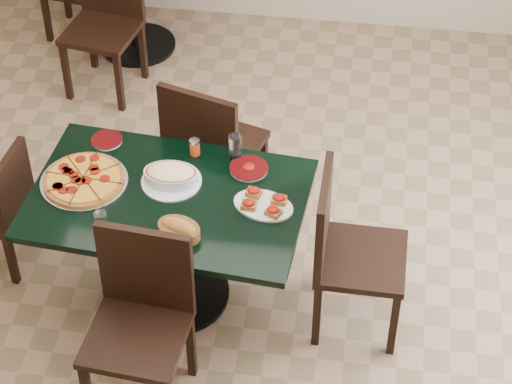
# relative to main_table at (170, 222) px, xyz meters

# --- Properties ---
(floor) EXTENTS (5.50, 5.50, 0.00)m
(floor) POSITION_rel_main_table_xyz_m (0.27, 0.12, -0.57)
(floor) COLOR #8A6A50
(floor) RESTS_ON ground
(main_table) EXTENTS (1.47, 1.01, 0.75)m
(main_table) POSITION_rel_main_table_xyz_m (0.00, 0.00, 0.00)
(main_table) COLOR black
(main_table) RESTS_ON floor
(chair_far) EXTENTS (0.58, 0.58, 1.00)m
(chair_far) POSITION_rel_main_table_xyz_m (0.09, 0.65, -0.00)
(chair_far) COLOR black
(chair_far) RESTS_ON floor
(chair_near) EXTENTS (0.50, 0.50, 0.99)m
(chair_near) POSITION_rel_main_table_xyz_m (-0.02, -0.61, -0.01)
(chair_near) COLOR black
(chair_near) RESTS_ON floor
(chair_right) EXTENTS (0.46, 0.46, 0.98)m
(chair_right) POSITION_rel_main_table_xyz_m (0.91, -0.03, -0.01)
(chair_right) COLOR black
(chair_right) RESTS_ON floor
(chair_left) EXTENTS (0.41, 0.41, 0.80)m
(chair_left) POSITION_rel_main_table_xyz_m (-0.98, 0.13, -0.13)
(chair_left) COLOR black
(chair_left) RESTS_ON floor
(back_chair_near) EXTENTS (0.53, 0.53, 0.97)m
(back_chair_near) POSITION_rel_main_table_xyz_m (-0.83, 1.91, -0.02)
(back_chair_near) COLOR black
(back_chair_near) RESTS_ON floor
(pepperoni_pizza) EXTENTS (0.45, 0.45, 0.04)m
(pepperoni_pizza) POSITION_rel_main_table_xyz_m (-0.45, 0.04, 0.20)
(pepperoni_pizza) COLOR silver
(pepperoni_pizza) RESTS_ON main_table
(lasagna_casserole) EXTENTS (0.31, 0.31, 0.09)m
(lasagna_casserole) POSITION_rel_main_table_xyz_m (-0.00, 0.11, 0.23)
(lasagna_casserole) COLOR silver
(lasagna_casserole) RESTS_ON main_table
(bread_basket) EXTENTS (0.26, 0.21, 0.09)m
(bread_basket) POSITION_rel_main_table_xyz_m (0.11, -0.26, 0.22)
(bread_basket) COLOR brown
(bread_basket) RESTS_ON main_table
(bruschetta_platter) EXTENTS (0.36, 0.30, 0.05)m
(bruschetta_platter) POSITION_rel_main_table_xyz_m (0.49, -0.01, 0.21)
(bruschetta_platter) COLOR silver
(bruschetta_platter) RESTS_ON main_table
(side_plate_near) EXTENTS (0.17, 0.17, 0.02)m
(side_plate_near) POSITION_rel_main_table_xyz_m (-0.11, -0.33, 0.19)
(side_plate_near) COLOR silver
(side_plate_near) RESTS_ON main_table
(side_plate_far_r) EXTENTS (0.21, 0.21, 0.03)m
(side_plate_far_r) POSITION_rel_main_table_xyz_m (0.38, 0.26, 0.19)
(side_plate_far_r) COLOR silver
(side_plate_far_r) RESTS_ON main_table
(side_plate_far_l) EXTENTS (0.17, 0.17, 0.02)m
(side_plate_far_l) POSITION_rel_main_table_xyz_m (-0.42, 0.38, 0.19)
(side_plate_far_l) COLOR silver
(side_plate_far_l) RESTS_ON main_table
(napkin_setting) EXTENTS (0.15, 0.15, 0.01)m
(napkin_setting) POSITION_rel_main_table_xyz_m (-0.17, -0.30, 0.18)
(napkin_setting) COLOR white
(napkin_setting) RESTS_ON main_table
(water_glass_a) EXTENTS (0.07, 0.07, 0.15)m
(water_glass_a) POSITION_rel_main_table_xyz_m (0.29, 0.35, 0.25)
(water_glass_a) COLOR silver
(water_glass_a) RESTS_ON main_table
(water_glass_b) EXTENTS (0.06, 0.06, 0.14)m
(water_glass_b) POSITION_rel_main_table_xyz_m (-0.26, -0.31, 0.25)
(water_glass_b) COLOR silver
(water_glass_b) RESTS_ON main_table
(pepper_shaker) EXTENTS (0.06, 0.06, 0.10)m
(pepper_shaker) POSITION_rel_main_table_xyz_m (0.08, 0.35, 0.23)
(pepper_shaker) COLOR #BD4814
(pepper_shaker) RESTS_ON main_table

